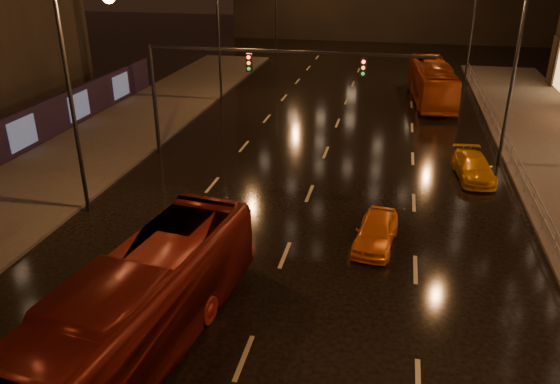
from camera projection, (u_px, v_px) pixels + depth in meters
name	position (u px, v px, depth m)	size (l,w,h in m)	color
ground	(321.00, 164.00, 30.29)	(140.00, 140.00, 0.00)	black
sidewalk_left	(50.00, 177.00, 28.38)	(7.00, 70.00, 0.15)	#38332D
traffic_signal	(230.00, 75.00, 29.32)	(15.31, 0.32, 6.20)	black
railing_right	(526.00, 178.00, 26.19)	(0.05, 56.00, 1.00)	#99999E
bus_red	(134.00, 314.00, 15.40)	(2.63, 11.25, 3.13)	#62130E
bus_curb	(432.00, 82.00, 42.13)	(2.52, 10.78, 3.00)	#96360F
taxi_near	(376.00, 231.00, 21.84)	(1.49, 3.70, 1.26)	orange
taxi_far	(473.00, 167.00, 28.28)	(1.69, 4.15, 1.21)	#BE7B11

